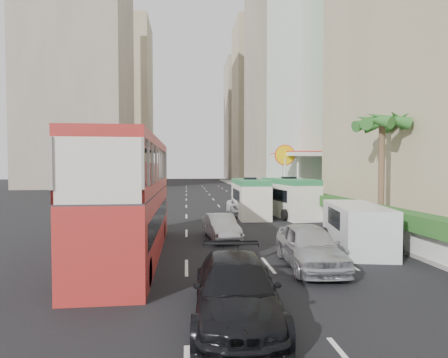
{
  "coord_description": "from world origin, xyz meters",
  "views": [
    {
      "loc": [
        -3.6,
        -15.35,
        3.88
      ],
      "look_at": [
        -1.5,
        4.0,
        3.2
      ],
      "focal_mm": 28.0,
      "sensor_mm": 36.0,
      "label": 1
    }
  ],
  "objects": [
    {
      "name": "car_silver_lane_a",
      "position": [
        -1.75,
        3.24,
        0.0
      ],
      "size": [
        1.84,
        4.13,
        1.32
      ],
      "primitive_type": "imported",
      "rotation": [
        0.0,
        0.0,
        0.11
      ],
      "color": "#B3B6BA",
      "rests_on": "ground"
    },
    {
      "name": "hedge",
      "position": [
        6.2,
        14.0,
        1.53
      ],
      "size": [
        1.1,
        44.0,
        0.7
      ],
      "primitive_type": "cube",
      "color": "#2D6626",
      "rests_on": "kerb_wall"
    },
    {
      "name": "minibus_far",
      "position": [
        4.41,
        11.25,
        1.48
      ],
      "size": [
        3.01,
        6.87,
        2.95
      ],
      "primitive_type": "cube",
      "rotation": [
        0.0,
        0.0,
        0.12
      ],
      "color": "silver",
      "rests_on": "ground"
    },
    {
      "name": "shell_station",
      "position": [
        10.0,
        23.0,
        2.75
      ],
      "size": [
        6.5,
        8.0,
        5.5
      ],
      "primitive_type": "cube",
      "color": "silver",
      "rests_on": "ground"
    },
    {
      "name": "tower_far_a",
      "position": [
        17.0,
        82.0,
        22.0
      ],
      "size": [
        14.0,
        14.0,
        44.0
      ],
      "primitive_type": "cube",
      "color": "tan",
      "rests_on": "ground"
    },
    {
      "name": "kerb_wall",
      "position": [
        6.2,
        14.0,
        0.68
      ],
      "size": [
        0.3,
        44.0,
        1.0
      ],
      "primitive_type": "cube",
      "color": "silver",
      "rests_on": "sidewalk"
    },
    {
      "name": "panel_van_near",
      "position": [
        4.38,
        0.24,
        1.05
      ],
      "size": [
        3.09,
        5.55,
        2.1
      ],
      "primitive_type": "cube",
      "rotation": [
        0.0,
        0.0,
        -0.2
      ],
      "color": "silver",
      "rests_on": "ground"
    },
    {
      "name": "minibus_near",
      "position": [
        1.38,
        11.74,
        1.44
      ],
      "size": [
        2.32,
        6.56,
        2.89
      ],
      "primitive_type": "cube",
      "rotation": [
        0.0,
        0.0,
        -0.02
      ],
      "color": "silver",
      "rests_on": "ground"
    },
    {
      "name": "van_asset",
      "position": [
        0.93,
        12.58,
        0.0
      ],
      "size": [
        2.32,
        4.87,
        1.34
      ],
      "primitive_type": "imported",
      "rotation": [
        0.0,
        0.0,
        -0.02
      ],
      "color": "silver",
      "rests_on": "ground"
    },
    {
      "name": "double_decker_bus",
      "position": [
        -6.0,
        0.0,
        2.53
      ],
      "size": [
        2.5,
        11.0,
        5.06
      ],
      "primitive_type": "cube",
      "color": "#B52925",
      "rests_on": "ground"
    },
    {
      "name": "sidewalk",
      "position": [
        9.0,
        25.0,
        0.09
      ],
      "size": [
        6.0,
        120.0,
        0.18
      ],
      "primitive_type": "cube",
      "color": "#99968C",
      "rests_on": "ground"
    },
    {
      "name": "ground_plane",
      "position": [
        0.0,
        0.0,
        0.0
      ],
      "size": [
        200.0,
        200.0,
        0.0
      ],
      "primitive_type": "plane",
      "color": "black",
      "rests_on": "ground"
    },
    {
      "name": "tower_left_a",
      "position": [
        -24.0,
        55.0,
        26.0
      ],
      "size": [
        18.0,
        18.0,
        52.0
      ],
      "primitive_type": "cube",
      "color": "tan",
      "rests_on": "ground"
    },
    {
      "name": "car_silver_lane_b",
      "position": [
        1.14,
        -2.37,
        0.0
      ],
      "size": [
        2.2,
        4.92,
        1.64
      ],
      "primitive_type": "imported",
      "rotation": [
        0.0,
        0.0,
        -0.05
      ],
      "color": "#B3B6BA",
      "rests_on": "ground"
    },
    {
      "name": "palm_tree",
      "position": [
        7.8,
        4.0,
        3.38
      ],
      "size": [
        0.36,
        0.36,
        6.4
      ],
      "primitive_type": "cylinder",
      "color": "brown",
      "rests_on": "sidewalk"
    },
    {
      "name": "tower_far_b",
      "position": [
        17.0,
        104.0,
        20.0
      ],
      "size": [
        14.0,
        14.0,
        40.0
      ],
      "primitive_type": "cube",
      "color": "tan",
      "rests_on": "ground"
    },
    {
      "name": "tower_mid",
      "position": [
        18.0,
        58.0,
        25.0
      ],
      "size": [
        16.0,
        16.0,
        50.0
      ],
      "primitive_type": "cube",
      "color": "tan",
      "rests_on": "ground"
    },
    {
      "name": "tower_left_b",
      "position": [
        -22.0,
        90.0,
        23.0
      ],
      "size": [
        16.0,
        16.0,
        46.0
      ],
      "primitive_type": "cube",
      "color": "tan",
      "rests_on": "ground"
    },
    {
      "name": "car_black",
      "position": [
        -2.35,
        -6.66,
        0.0
      ],
      "size": [
        2.51,
        5.37,
        1.52
      ],
      "primitive_type": "imported",
      "rotation": [
        0.0,
        0.0,
        -0.07
      ],
      "color": "black",
      "rests_on": "ground"
    },
    {
      "name": "panel_van_far",
      "position": [
        4.03,
        24.63,
        0.92
      ],
      "size": [
        2.49,
        4.81,
        1.83
      ],
      "primitive_type": "cube",
      "rotation": [
        0.0,
        0.0,
        0.15
      ],
      "color": "silver",
      "rests_on": "ground"
    }
  ]
}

